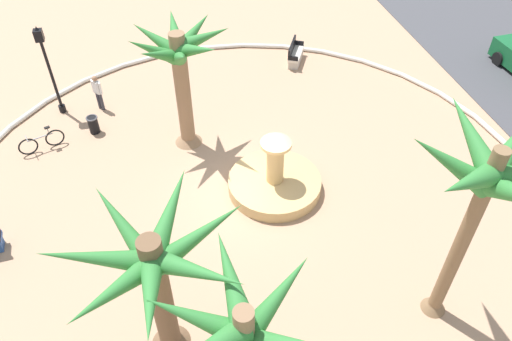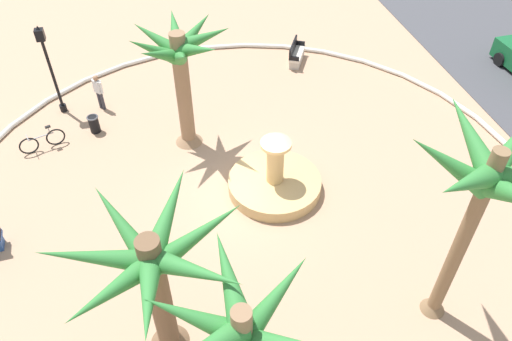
{
  "view_description": "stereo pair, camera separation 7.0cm",
  "coord_description": "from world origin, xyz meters",
  "px_view_note": "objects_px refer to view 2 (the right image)",
  "views": [
    {
      "loc": [
        11.95,
        -2.55,
        12.39
      ],
      "look_at": [
        0.01,
        0.28,
        1.0
      ],
      "focal_mm": 34.87,
      "sensor_mm": 36.0,
      "label": 1
    },
    {
      "loc": [
        11.97,
        -2.48,
        12.39
      ],
      "look_at": [
        0.01,
        0.28,
        1.0
      ],
      "focal_mm": 34.87,
      "sensor_mm": 36.0,
      "label": 2
    }
  ],
  "objects_px": {
    "bench_east": "(296,56)",
    "bicycle_red_frame": "(42,141)",
    "palm_tree_by_curb": "(153,270)",
    "palm_tree_near_fountain": "(485,187)",
    "palm_tree_mid_plaza": "(240,338)",
    "fountain": "(275,183)",
    "lamppost": "(49,64)",
    "person_cyclist_helmet": "(98,90)",
    "palm_tree_far_side": "(180,63)",
    "trash_bin": "(94,124)"
  },
  "relations": [
    {
      "from": "bench_east",
      "to": "bicycle_red_frame",
      "type": "xyz_separation_m",
      "value": [
        4.0,
        -11.24,
        0.04
      ]
    },
    {
      "from": "bicycle_red_frame",
      "to": "palm_tree_by_curb",
      "type": "bearing_deg",
      "value": 22.98
    },
    {
      "from": "palm_tree_near_fountain",
      "to": "palm_tree_mid_plaza",
      "type": "relative_size",
      "value": 1.39
    },
    {
      "from": "fountain",
      "to": "bench_east",
      "type": "xyz_separation_m",
      "value": [
        -8.11,
        3.18,
        0.04
      ]
    },
    {
      "from": "palm_tree_near_fountain",
      "to": "lamppost",
      "type": "relative_size",
      "value": 1.59
    },
    {
      "from": "bench_east",
      "to": "person_cyclist_helmet",
      "type": "height_order",
      "value": "person_cyclist_helmet"
    },
    {
      "from": "palm_tree_mid_plaza",
      "to": "person_cyclist_helmet",
      "type": "height_order",
      "value": "palm_tree_mid_plaza"
    },
    {
      "from": "lamppost",
      "to": "bench_east",
      "type": "bearing_deg",
      "value": 98.53
    },
    {
      "from": "fountain",
      "to": "palm_tree_by_curb",
      "type": "xyz_separation_m",
      "value": [
        5.02,
        -4.18,
        2.97
      ]
    },
    {
      "from": "fountain",
      "to": "palm_tree_by_curb",
      "type": "bearing_deg",
      "value": -39.78
    },
    {
      "from": "palm_tree_far_side",
      "to": "trash_bin",
      "type": "xyz_separation_m",
      "value": [
        -1.48,
        -3.57,
        -3.11
      ]
    },
    {
      "from": "bicycle_red_frame",
      "to": "palm_tree_far_side",
      "type": "bearing_deg",
      "value": 81.43
    },
    {
      "from": "palm_tree_mid_plaza",
      "to": "bicycle_red_frame",
      "type": "height_order",
      "value": "palm_tree_mid_plaza"
    },
    {
      "from": "palm_tree_near_fountain",
      "to": "lamppost",
      "type": "bearing_deg",
      "value": -138.89
    },
    {
      "from": "bench_east",
      "to": "lamppost",
      "type": "xyz_separation_m",
      "value": [
        1.6,
        -10.65,
        1.91
      ]
    },
    {
      "from": "palm_tree_far_side",
      "to": "trash_bin",
      "type": "relative_size",
      "value": 6.67
    },
    {
      "from": "palm_tree_by_curb",
      "to": "palm_tree_far_side",
      "type": "height_order",
      "value": "palm_tree_far_side"
    },
    {
      "from": "bicycle_red_frame",
      "to": "person_cyclist_helmet",
      "type": "bearing_deg",
      "value": 135.6
    },
    {
      "from": "palm_tree_near_fountain",
      "to": "person_cyclist_helmet",
      "type": "distance_m",
      "value": 15.48
    },
    {
      "from": "palm_tree_by_curb",
      "to": "bench_east",
      "type": "relative_size",
      "value": 2.84
    },
    {
      "from": "fountain",
      "to": "person_cyclist_helmet",
      "type": "height_order",
      "value": "fountain"
    },
    {
      "from": "fountain",
      "to": "trash_bin",
      "type": "height_order",
      "value": "fountain"
    },
    {
      "from": "palm_tree_near_fountain",
      "to": "palm_tree_far_side",
      "type": "height_order",
      "value": "palm_tree_near_fountain"
    },
    {
      "from": "palm_tree_by_curb",
      "to": "bench_east",
      "type": "distance_m",
      "value": 15.34
    },
    {
      "from": "lamppost",
      "to": "bicycle_red_frame",
      "type": "distance_m",
      "value": 3.1
    },
    {
      "from": "palm_tree_far_side",
      "to": "bicycle_red_frame",
      "type": "distance_m",
      "value": 6.34
    },
    {
      "from": "palm_tree_by_curb",
      "to": "bench_east",
      "type": "xyz_separation_m",
      "value": [
        -13.13,
        7.36,
        -2.93
      ]
    },
    {
      "from": "trash_bin",
      "to": "person_cyclist_helmet",
      "type": "distance_m",
      "value": 1.67
    },
    {
      "from": "palm_tree_mid_plaza",
      "to": "lamppost",
      "type": "relative_size",
      "value": 1.15
    },
    {
      "from": "fountain",
      "to": "palm_tree_mid_plaza",
      "type": "height_order",
      "value": "palm_tree_mid_plaza"
    },
    {
      "from": "fountain",
      "to": "bicycle_red_frame",
      "type": "distance_m",
      "value": 9.04
    },
    {
      "from": "palm_tree_near_fountain",
      "to": "bicycle_red_frame",
      "type": "height_order",
      "value": "palm_tree_near_fountain"
    },
    {
      "from": "palm_tree_mid_plaza",
      "to": "fountain",
      "type": "bearing_deg",
      "value": 159.58
    },
    {
      "from": "palm_tree_by_curb",
      "to": "bench_east",
      "type": "bearing_deg",
      "value": 150.73
    },
    {
      "from": "lamppost",
      "to": "bicycle_red_frame",
      "type": "relative_size",
      "value": 2.34
    },
    {
      "from": "palm_tree_mid_plaza",
      "to": "lamppost",
      "type": "bearing_deg",
      "value": -160.27
    },
    {
      "from": "palm_tree_by_curb",
      "to": "palm_tree_mid_plaza",
      "type": "xyz_separation_m",
      "value": [
        2.0,
        1.56,
        -0.03
      ]
    },
    {
      "from": "bench_east",
      "to": "trash_bin",
      "type": "bearing_deg",
      "value": -70.3
    },
    {
      "from": "fountain",
      "to": "bench_east",
      "type": "distance_m",
      "value": 8.72
    },
    {
      "from": "fountain",
      "to": "bicycle_red_frame",
      "type": "relative_size",
      "value": 1.97
    },
    {
      "from": "palm_tree_mid_plaza",
      "to": "palm_tree_far_side",
      "type": "xyz_separation_m",
      "value": [
        -10.31,
        0.03,
        0.25
      ]
    },
    {
      "from": "bench_east",
      "to": "lamppost",
      "type": "height_order",
      "value": "lamppost"
    },
    {
      "from": "palm_tree_by_curb",
      "to": "bicycle_red_frame",
      "type": "distance_m",
      "value": 10.33
    },
    {
      "from": "palm_tree_near_fountain",
      "to": "bench_east",
      "type": "relative_size",
      "value": 3.72
    },
    {
      "from": "fountain",
      "to": "person_cyclist_helmet",
      "type": "bearing_deg",
      "value": -137.17
    },
    {
      "from": "palm_tree_far_side",
      "to": "bicycle_red_frame",
      "type": "height_order",
      "value": "palm_tree_far_side"
    },
    {
      "from": "palm_tree_mid_plaza",
      "to": "bicycle_red_frame",
      "type": "relative_size",
      "value": 2.68
    },
    {
      "from": "lamppost",
      "to": "palm_tree_mid_plaza",
      "type": "bearing_deg",
      "value": 19.73
    },
    {
      "from": "lamppost",
      "to": "palm_tree_far_side",
      "type": "bearing_deg",
      "value": 56.55
    },
    {
      "from": "palm_tree_far_side",
      "to": "bicycle_red_frame",
      "type": "xyz_separation_m",
      "value": [
        -0.82,
        -5.47,
        -3.11
      ]
    }
  ]
}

